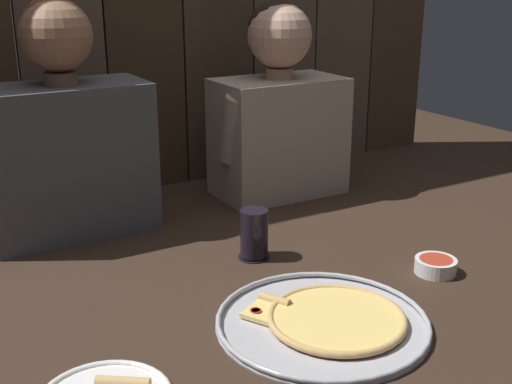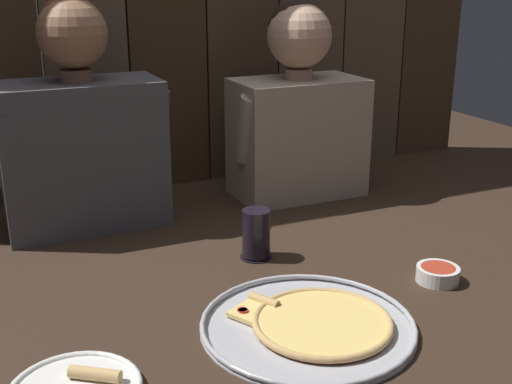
% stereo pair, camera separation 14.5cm
% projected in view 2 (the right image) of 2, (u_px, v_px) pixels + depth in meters
% --- Properties ---
extents(ground_plane, '(3.20, 3.20, 0.00)m').
position_uv_depth(ground_plane, '(279.00, 282.00, 1.43)').
color(ground_plane, '#332319').
extents(pizza_tray, '(0.41, 0.41, 0.03)m').
position_uv_depth(pizza_tray, '(312.00, 323.00, 1.25)').
color(pizza_tray, '#B2B2B7').
rests_on(pizza_tray, ground).
extents(drinking_glass, '(0.08, 0.08, 0.12)m').
position_uv_depth(drinking_glass, '(256.00, 234.00, 1.54)').
color(drinking_glass, black).
rests_on(drinking_glass, ground).
extents(dipping_bowl, '(0.09, 0.09, 0.03)m').
position_uv_depth(dipping_bowl, '(438.00, 273.00, 1.43)').
color(dipping_bowl, white).
rests_on(dipping_bowl, ground).
extents(diner_left, '(0.45, 0.22, 0.60)m').
position_uv_depth(diner_left, '(81.00, 130.00, 1.68)').
color(diner_left, '#4C4C51').
rests_on(diner_left, ground).
extents(diner_right, '(0.41, 0.22, 0.57)m').
position_uv_depth(diner_right, '(298.00, 110.00, 1.93)').
color(diner_right, '#B2A38E').
rests_on(diner_right, ground).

